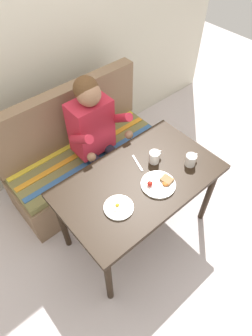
{
  "coord_description": "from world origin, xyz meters",
  "views": [
    {
      "loc": [
        -0.92,
        -0.91,
        2.34
      ],
      "look_at": [
        0.0,
        0.15,
        0.72
      ],
      "focal_mm": 30.88,
      "sensor_mm": 36.0,
      "label": 1
    }
  ],
  "objects_px": {
    "coffee_mug_second": "(155,157)",
    "couch": "(84,158)",
    "coffee_mug": "(191,160)",
    "table": "(139,186)",
    "fork": "(137,163)",
    "person": "(96,132)",
    "plate_eggs": "(119,207)",
    "plate_breakfast": "(159,184)"
  },
  "relations": [
    {
      "from": "table",
      "to": "couch",
      "type": "relative_size",
      "value": 0.83
    },
    {
      "from": "table",
      "to": "coffee_mug_second",
      "type": "bearing_deg",
      "value": 15.76
    },
    {
      "from": "coffee_mug",
      "to": "fork",
      "type": "xyz_separation_m",
      "value": [
        -0.29,
        0.26,
        -0.05
      ]
    },
    {
      "from": "coffee_mug_second",
      "to": "couch",
      "type": "bearing_deg",
      "value": 105.73
    },
    {
      "from": "couch",
      "to": "person",
      "type": "relative_size",
      "value": 1.19
    },
    {
      "from": "coffee_mug_second",
      "to": "table",
      "type": "bearing_deg",
      "value": -164.24
    },
    {
      "from": "plate_eggs",
      "to": "coffee_mug",
      "type": "bearing_deg",
      "value": -4.4
    },
    {
      "from": "coffee_mug",
      "to": "coffee_mug_second",
      "type": "relative_size",
      "value": 1.0
    },
    {
      "from": "fork",
      "to": "coffee_mug_second",
      "type": "bearing_deg",
      "value": -13.61
    },
    {
      "from": "table",
      "to": "plate_eggs",
      "type": "height_order",
      "value": "plate_eggs"
    },
    {
      "from": "person",
      "to": "fork",
      "type": "relative_size",
      "value": 7.13
    },
    {
      "from": "person",
      "to": "coffee_mug",
      "type": "distance_m",
      "value": 0.8
    },
    {
      "from": "fork",
      "to": "person",
      "type": "bearing_deg",
      "value": 111.57
    },
    {
      "from": "couch",
      "to": "coffee_mug_second",
      "type": "xyz_separation_m",
      "value": [
        0.2,
        -0.71,
        0.45
      ]
    },
    {
      "from": "coffee_mug_second",
      "to": "fork",
      "type": "distance_m",
      "value": 0.14
    },
    {
      "from": "fork",
      "to": "plate_eggs",
      "type": "bearing_deg",
      "value": -132.05
    },
    {
      "from": "couch",
      "to": "fork",
      "type": "relative_size",
      "value": 8.47
    },
    {
      "from": "table",
      "to": "couch",
      "type": "bearing_deg",
      "value": 90.0
    },
    {
      "from": "table",
      "to": "plate_eggs",
      "type": "distance_m",
      "value": 0.3
    },
    {
      "from": "coffee_mug",
      "to": "couch",
      "type": "bearing_deg",
      "value": 112.89
    },
    {
      "from": "table",
      "to": "plate_breakfast",
      "type": "xyz_separation_m",
      "value": [
        0.07,
        -0.13,
        0.09
      ]
    },
    {
      "from": "table",
      "to": "plate_breakfast",
      "type": "distance_m",
      "value": 0.17
    },
    {
      "from": "table",
      "to": "person",
      "type": "bearing_deg",
      "value": 84.37
    },
    {
      "from": "table",
      "to": "coffee_mug",
      "type": "height_order",
      "value": "coffee_mug"
    },
    {
      "from": "table",
      "to": "couch",
      "type": "height_order",
      "value": "couch"
    },
    {
      "from": "plate_eggs",
      "to": "coffee_mug_second",
      "type": "distance_m",
      "value": 0.49
    },
    {
      "from": "plate_eggs",
      "to": "fork",
      "type": "bearing_deg",
      "value": 30.3
    },
    {
      "from": "plate_eggs",
      "to": "person",
      "type": "bearing_deg",
      "value": 64.07
    },
    {
      "from": "plate_eggs",
      "to": "coffee_mug",
      "type": "height_order",
      "value": "coffee_mug"
    },
    {
      "from": "couch",
      "to": "coffee_mug",
      "type": "bearing_deg",
      "value": -67.11
    },
    {
      "from": "person",
      "to": "plate_breakfast",
      "type": "relative_size",
      "value": 4.97
    },
    {
      "from": "table",
      "to": "fork",
      "type": "bearing_deg",
      "value": 53.66
    },
    {
      "from": "plate_breakfast",
      "to": "fork",
      "type": "distance_m",
      "value": 0.25
    },
    {
      "from": "person",
      "to": "fork",
      "type": "bearing_deg",
      "value": -86.08
    },
    {
      "from": "coffee_mug",
      "to": "fork",
      "type": "relative_size",
      "value": 0.69
    },
    {
      "from": "person",
      "to": "plate_eggs",
      "type": "bearing_deg",
      "value": -115.93
    },
    {
      "from": "table",
      "to": "person",
      "type": "distance_m",
      "value": 0.6
    },
    {
      "from": "plate_breakfast",
      "to": "plate_eggs",
      "type": "height_order",
      "value": "plate_breakfast"
    },
    {
      "from": "plate_eggs",
      "to": "coffee_mug_second",
      "type": "height_order",
      "value": "coffee_mug_second"
    },
    {
      "from": "table",
      "to": "coffee_mug_second",
      "type": "distance_m",
      "value": 0.25
    },
    {
      "from": "person",
      "to": "coffee_mug_second",
      "type": "xyz_separation_m",
      "value": [
        0.14,
        -0.53,
        0.04
      ]
    },
    {
      "from": "table",
      "to": "person",
      "type": "xyz_separation_m",
      "value": [
        0.06,
        0.59,
        0.09
      ]
    }
  ]
}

